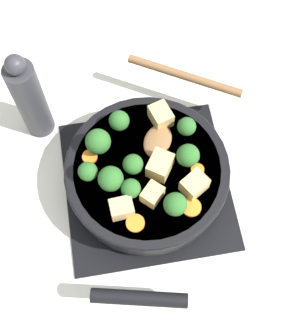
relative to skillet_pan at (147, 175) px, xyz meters
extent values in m
plane|color=silver|center=(0.00, 0.00, -0.06)|extent=(2.40, 2.40, 0.00)
cube|color=black|center=(0.00, 0.00, -0.05)|extent=(0.31, 0.31, 0.01)
torus|color=black|center=(0.00, 0.00, -0.04)|extent=(0.24, 0.24, 0.01)
cube|color=black|center=(0.00, 0.00, -0.04)|extent=(0.01, 0.23, 0.01)
cube|color=black|center=(0.00, 0.00, -0.04)|extent=(0.23, 0.01, 0.01)
cylinder|color=black|center=(0.00, 0.00, 0.00)|extent=(0.29, 0.29, 0.06)
cylinder|color=brown|center=(0.00, 0.00, 0.00)|extent=(0.26, 0.26, 0.05)
torus|color=black|center=(0.00, 0.00, 0.02)|extent=(0.30, 0.30, 0.01)
cylinder|color=black|center=(0.21, -0.05, 0.01)|extent=(0.06, 0.16, 0.02)
ellipsoid|color=brown|center=(-0.05, 0.03, 0.03)|extent=(0.08, 0.08, 0.01)
cylinder|color=brown|center=(-0.18, 0.10, 0.03)|extent=(0.13, 0.20, 0.02)
cube|color=#DBB770|center=(0.05, 0.07, 0.04)|extent=(0.05, 0.05, 0.03)
cube|color=#DBB770|center=(0.05, 0.00, 0.04)|extent=(0.05, 0.05, 0.03)
cube|color=#DBB770|center=(-0.09, 0.04, 0.04)|extent=(0.05, 0.04, 0.03)
cube|color=#DBB770|center=(0.00, 0.02, 0.04)|extent=(0.06, 0.05, 0.04)
cube|color=#DBB770|center=(0.07, -0.05, 0.04)|extent=(0.03, 0.04, 0.03)
cylinder|color=#709956|center=(-0.05, -0.08, 0.03)|extent=(0.01, 0.01, 0.01)
sphere|color=#2D6628|center=(-0.05, -0.08, 0.05)|extent=(0.05, 0.05, 0.05)
cylinder|color=#709956|center=(-0.06, 0.08, 0.03)|extent=(0.01, 0.01, 0.01)
sphere|color=#2D6628|center=(-0.06, 0.08, 0.05)|extent=(0.03, 0.03, 0.03)
cylinder|color=#709956|center=(0.00, 0.07, 0.03)|extent=(0.01, 0.01, 0.01)
sphere|color=#2D6628|center=(0.00, 0.07, 0.05)|extent=(0.04, 0.04, 0.04)
cylinder|color=#709956|center=(0.00, -0.02, 0.03)|extent=(0.01, 0.01, 0.01)
sphere|color=#2D6628|center=(0.00, -0.02, 0.05)|extent=(0.04, 0.04, 0.04)
cylinder|color=#709956|center=(0.04, -0.03, 0.03)|extent=(0.01, 0.01, 0.01)
sphere|color=#2D6628|center=(0.04, -0.03, 0.05)|extent=(0.03, 0.03, 0.03)
cylinder|color=#709956|center=(0.08, 0.03, 0.03)|extent=(0.01, 0.01, 0.01)
sphere|color=#2D6628|center=(0.08, 0.03, 0.05)|extent=(0.04, 0.04, 0.04)
cylinder|color=#709956|center=(0.00, -0.10, 0.03)|extent=(0.01, 0.01, 0.01)
sphere|color=#2D6628|center=(0.00, -0.10, 0.05)|extent=(0.03, 0.03, 0.03)
cylinder|color=#709956|center=(0.02, -0.06, 0.03)|extent=(0.01, 0.01, 0.01)
sphere|color=#2D6628|center=(0.02, -0.06, 0.05)|extent=(0.04, 0.04, 0.04)
cylinder|color=#709956|center=(-0.09, -0.03, 0.03)|extent=(0.01, 0.01, 0.01)
sphere|color=#2D6628|center=(-0.09, -0.03, 0.05)|extent=(0.04, 0.04, 0.04)
cylinder|color=orange|center=(-0.04, -0.10, 0.03)|extent=(0.03, 0.03, 0.01)
cylinder|color=orange|center=(0.02, 0.09, 0.03)|extent=(0.02, 0.02, 0.01)
cylinder|color=orange|center=(0.08, 0.06, 0.03)|extent=(0.03, 0.03, 0.01)
cylinder|color=orange|center=(0.09, -0.04, 0.03)|extent=(0.03, 0.03, 0.01)
cylinder|color=#333338|center=(-0.17, -0.19, 0.04)|extent=(0.05, 0.05, 0.19)
sphere|color=#333338|center=(-0.17, -0.19, 0.15)|extent=(0.04, 0.04, 0.04)
camera|label=1|loc=(0.32, -0.05, 0.78)|focal=50.00mm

